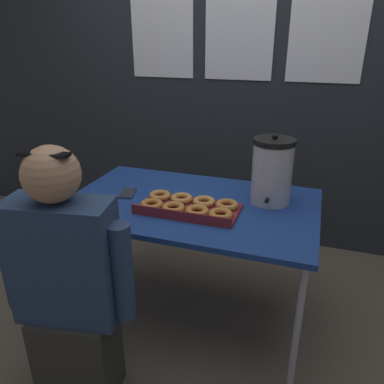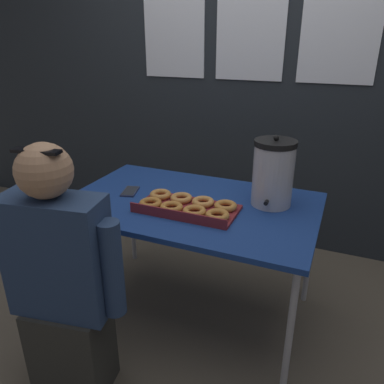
{
  "view_description": "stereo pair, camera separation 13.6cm",
  "coord_description": "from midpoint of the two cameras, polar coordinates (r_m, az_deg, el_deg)",
  "views": [
    {
      "loc": [
        0.6,
        -1.74,
        1.55
      ],
      "look_at": [
        0.01,
        0.0,
        0.79
      ],
      "focal_mm": 35.0,
      "sensor_mm": 36.0,
      "label": 1
    },
    {
      "loc": [
        0.72,
        -1.7,
        1.55
      ],
      "look_at": [
        0.01,
        0.0,
        0.79
      ],
      "focal_mm": 35.0,
      "sensor_mm": 36.0,
      "label": 2
    }
  ],
  "objects": [
    {
      "name": "folding_table",
      "position": [
        2.04,
        -2.09,
        -2.72
      ],
      "size": [
        1.34,
        0.84,
        0.73
      ],
      "color": "navy",
      "rests_on": "ground"
    },
    {
      "name": "person_seated",
      "position": [
        1.71,
        -20.48,
        -13.98
      ],
      "size": [
        0.56,
        0.28,
        1.2
      ],
      "rotation": [
        0.0,
        0.0,
        3.31
      ],
      "color": "#33332D",
      "rests_on": "ground"
    },
    {
      "name": "coffee_urn",
      "position": [
        1.99,
        10.19,
        3.14
      ],
      "size": [
        0.22,
        0.24,
        0.38
      ],
      "color": "#B7B7BC",
      "rests_on": "folding_table"
    },
    {
      "name": "cell_phone",
      "position": [
        2.16,
        -11.57,
        -0.19
      ],
      "size": [
        0.12,
        0.16,
        0.01
      ],
      "rotation": [
        0.0,
        0.0,
        0.28
      ],
      "color": "#2D334C",
      "rests_on": "folding_table"
    },
    {
      "name": "ground_plane",
      "position": [
        2.41,
        -1.85,
        -17.57
      ],
      "size": [
        12.0,
        12.0,
        0.0
      ],
      "primitive_type": "plane",
      "color": "brown"
    },
    {
      "name": "donut_box",
      "position": [
        1.92,
        -2.57,
        -2.22
      ],
      "size": [
        0.53,
        0.29,
        0.05
      ],
      "rotation": [
        0.0,
        0.0,
        0.0
      ],
      "color": "maroon",
      "rests_on": "folding_table"
    },
    {
      "name": "back_wall",
      "position": [
        2.91,
        5.8,
        18.03
      ],
      "size": [
        6.0,
        0.11,
        2.65
      ],
      "color": "#23282D",
      "rests_on": "ground"
    }
  ]
}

